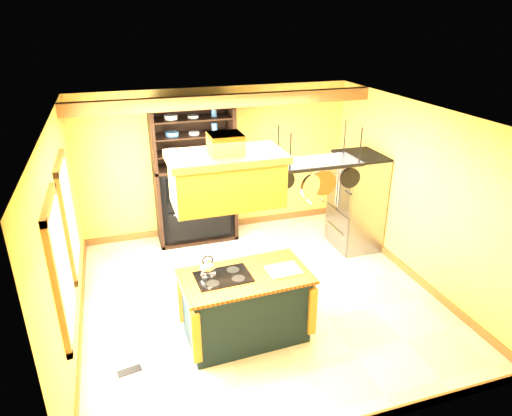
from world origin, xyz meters
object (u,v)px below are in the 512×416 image
kitchen_island (245,306)px  pot_rack (318,170)px  refrigerator (356,204)px  hutch (195,190)px  range_hood (226,176)px

kitchen_island → pot_rack: bearing=-2.4°
refrigerator → hutch: bearing=156.0°
kitchen_island → range_hood: bearing=177.7°
range_hood → kitchen_island: bearing=0.2°
range_hood → pot_rack: size_ratio=1.26×
hutch → range_hood: bearing=-92.8°
kitchen_island → range_hood: (-0.20, -0.00, 1.76)m
refrigerator → hutch: size_ratio=0.67×
hutch → pot_rack: bearing=-72.4°
pot_rack → hutch: bearing=107.6°
kitchen_island → hutch: (-0.05, 3.01, 0.48)m
kitchen_island → hutch: 3.05m
kitchen_island → hutch: hutch is taller
kitchen_island → refrigerator: (2.56, 1.84, 0.33)m
range_hood → pot_rack: bearing=0.1°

